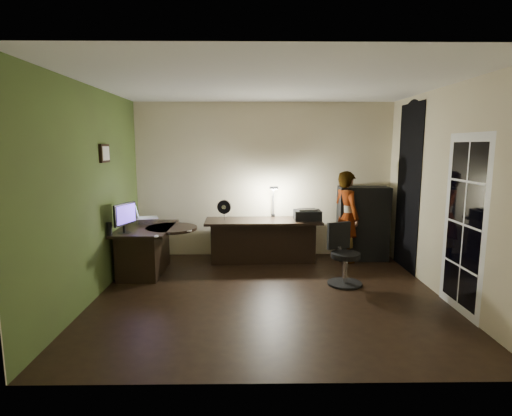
{
  "coord_description": "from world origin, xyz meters",
  "views": [
    {
      "loc": [
        -0.23,
        -5.04,
        1.95
      ],
      "look_at": [
        -0.15,
        1.05,
        1.0
      ],
      "focal_mm": 28.0,
      "sensor_mm": 36.0,
      "label": 1
    }
  ],
  "objects_px": {
    "desk_right": "(263,241)",
    "monitor": "(124,223)",
    "person": "(346,217)",
    "desk_left": "(147,250)",
    "cabinet": "(363,223)",
    "office_chair": "(346,255)"
  },
  "relations": [
    {
      "from": "desk_right",
      "to": "person",
      "type": "bearing_deg",
      "value": -0.73
    },
    {
      "from": "desk_right",
      "to": "monitor",
      "type": "relative_size",
      "value": 4.03
    },
    {
      "from": "person",
      "to": "desk_left",
      "type": "bearing_deg",
      "value": 77.78
    },
    {
      "from": "office_chair",
      "to": "desk_left",
      "type": "bearing_deg",
      "value": 150.57
    },
    {
      "from": "desk_left",
      "to": "person",
      "type": "xyz_separation_m",
      "value": [
        3.21,
        0.61,
        0.41
      ]
    },
    {
      "from": "desk_right",
      "to": "cabinet",
      "type": "bearing_deg",
      "value": 3.45
    },
    {
      "from": "desk_right",
      "to": "monitor",
      "type": "distance_m",
      "value": 2.29
    },
    {
      "from": "desk_left",
      "to": "desk_right",
      "type": "distance_m",
      "value": 1.9
    },
    {
      "from": "cabinet",
      "to": "monitor",
      "type": "relative_size",
      "value": 2.64
    },
    {
      "from": "desk_right",
      "to": "office_chair",
      "type": "bearing_deg",
      "value": -47.27
    },
    {
      "from": "monitor",
      "to": "desk_left",
      "type": "bearing_deg",
      "value": 80.23
    },
    {
      "from": "monitor",
      "to": "person",
      "type": "relative_size",
      "value": 0.31
    },
    {
      "from": "office_chair",
      "to": "person",
      "type": "xyz_separation_m",
      "value": [
        0.28,
        1.18,
        0.34
      ]
    },
    {
      "from": "person",
      "to": "office_chair",
      "type": "bearing_deg",
      "value": 143.57
    },
    {
      "from": "monitor",
      "to": "office_chair",
      "type": "height_order",
      "value": "monitor"
    },
    {
      "from": "desk_left",
      "to": "cabinet",
      "type": "height_order",
      "value": "cabinet"
    },
    {
      "from": "monitor",
      "to": "person",
      "type": "distance_m",
      "value": 3.56
    },
    {
      "from": "desk_left",
      "to": "monitor",
      "type": "bearing_deg",
      "value": -117.63
    },
    {
      "from": "office_chair",
      "to": "person",
      "type": "distance_m",
      "value": 1.25
    },
    {
      "from": "cabinet",
      "to": "person",
      "type": "distance_m",
      "value": 0.37
    },
    {
      "from": "office_chair",
      "to": "monitor",
      "type": "bearing_deg",
      "value": 158.32
    },
    {
      "from": "person",
      "to": "monitor",
      "type": "bearing_deg",
      "value": 83.37
    }
  ]
}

